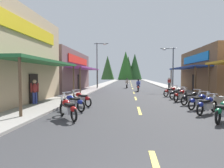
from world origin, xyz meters
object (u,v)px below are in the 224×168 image
object	(u,v)px
motorcycle_parked_left_1	(73,102)
rider_cruising_lead	(138,86)
motorcycle_parked_right_3	(192,98)
motorcycle_parked_right_4	(181,95)
pedestrian_browsing	(169,82)
streetlamp_left	(99,60)
streetlamp_right	(171,62)
rider_cruising_trailing	(127,84)
motorcycle_parked_right_1	(207,105)
pedestrian_by_shop	(35,91)
motorcycle_parked_left_0	(68,108)
motorcycle_parked_right_6	(171,91)
motorcycle_parked_left_2	(81,99)
motorcycle_parked_right_5	(178,93)
motorcycle_parked_right_0	(223,110)
motorcycle_parked_right_2	(200,101)

from	to	relation	value
motorcycle_parked_left_1	rider_cruising_lead	xyz separation A→B (m)	(4.37, 13.07, 0.17)
motorcycle_parked_right_3	rider_cruising_lead	world-z (taller)	rider_cruising_lead
motorcycle_parked_right_4	pedestrian_browsing	world-z (taller)	pedestrian_browsing
streetlamp_left	streetlamp_right	world-z (taller)	streetlamp_left
streetlamp_right	rider_cruising_trailing	world-z (taller)	streetlamp_right
pedestrian_browsing	rider_cruising_trailing	bearing A→B (deg)	140.87
motorcycle_parked_right_1	pedestrian_by_shop	world-z (taller)	pedestrian_by_shop
motorcycle_parked_left_0	rider_cruising_lead	xyz separation A→B (m)	(3.99, 15.01, 0.17)
motorcycle_parked_right_6	motorcycle_parked_left_2	bearing A→B (deg)	-175.90
rider_cruising_lead	motorcycle_parked_right_6	bearing A→B (deg)	-146.66
pedestrian_browsing	pedestrian_by_shop	bearing A→B (deg)	-158.79
streetlamp_right	motorcycle_parked_right_3	xyz separation A→B (m)	(-1.17, -11.98, -3.20)
motorcycle_parked_left_1	rider_cruising_trailing	world-z (taller)	rider_cruising_trailing
motorcycle_parked_left_0	motorcycle_parked_right_5	bearing A→B (deg)	-80.52
streetlamp_left	motorcycle_parked_right_3	size ratio (longest dim) A/B	3.58
rider_cruising_trailing	pedestrian_by_shop	world-z (taller)	pedestrian_by_shop
motorcycle_parked_right_5	streetlamp_left	bearing A→B (deg)	93.41
motorcycle_parked_right_0	motorcycle_parked_right_1	world-z (taller)	same
streetlamp_right	motorcycle_parked_right_2	xyz separation A→B (m)	(-1.26, -13.67, -3.20)
motorcycle_parked_right_0	motorcycle_parked_right_3	bearing A→B (deg)	36.40
motorcycle_parked_right_0	rider_cruising_lead	world-z (taller)	rider_cruising_lead
motorcycle_parked_right_2	rider_cruising_lead	xyz separation A→B (m)	(-2.98, 11.97, 0.17)
rider_cruising_trailing	motorcycle_parked_right_6	bearing A→B (deg)	-154.27
motorcycle_parked_left_0	motorcycle_parked_left_2	size ratio (longest dim) A/B	0.98
motorcycle_parked_right_2	motorcycle_parked_left_0	bearing A→B (deg)	168.53
motorcycle_parked_right_6	motorcycle_parked_left_2	world-z (taller)	same
motorcycle_parked_right_4	rider_cruising_lead	size ratio (longest dim) A/B	0.78
motorcycle_parked_right_0	motorcycle_parked_right_6	size ratio (longest dim) A/B	0.97
streetlamp_right	motorcycle_parked_left_0	size ratio (longest dim) A/B	3.24
motorcycle_parked_right_4	motorcycle_parked_right_2	bearing A→B (deg)	-135.43
motorcycle_parked_right_2	motorcycle_parked_right_4	world-z (taller)	same
streetlamp_left	motorcycle_parked_left_1	size ratio (longest dim) A/B	3.65
motorcycle_parked_right_3	motorcycle_parked_right_4	distance (m)	1.70
motorcycle_parked_left_0	motorcycle_parked_left_2	world-z (taller)	same
motorcycle_parked_right_1	motorcycle_parked_right_5	bearing A→B (deg)	46.02
motorcycle_parked_right_6	motorcycle_parked_left_0	size ratio (longest dim) A/B	1.03
motorcycle_parked_left_0	motorcycle_parked_left_1	world-z (taller)	same
streetlamp_left	motorcycle_parked_right_3	world-z (taller)	streetlamp_left
motorcycle_parked_left_1	motorcycle_parked_left_2	bearing A→B (deg)	-57.35
motorcycle_parked_left_0	rider_cruising_trailing	world-z (taller)	rider_cruising_trailing
rider_cruising_lead	streetlamp_right	bearing A→B (deg)	-63.31
streetlamp_right	motorcycle_parked_right_1	world-z (taller)	streetlamp_right
streetlamp_left	pedestrian_by_shop	size ratio (longest dim) A/B	3.86
streetlamp_right	pedestrian_browsing	bearing A→B (deg)	80.56
motorcycle_parked_right_2	motorcycle_parked_right_6	world-z (taller)	same
motorcycle_parked_right_5	motorcycle_parked_right_6	size ratio (longest dim) A/B	1.02
motorcycle_parked_right_0	motorcycle_parked_right_5	bearing A→B (deg)	38.12
motorcycle_parked_right_6	rider_cruising_lead	world-z (taller)	rider_cruising_lead
motorcycle_parked_right_1	motorcycle_parked_right_5	world-z (taller)	same
rider_cruising_trailing	motorcycle_parked_right_0	bearing A→B (deg)	-163.75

